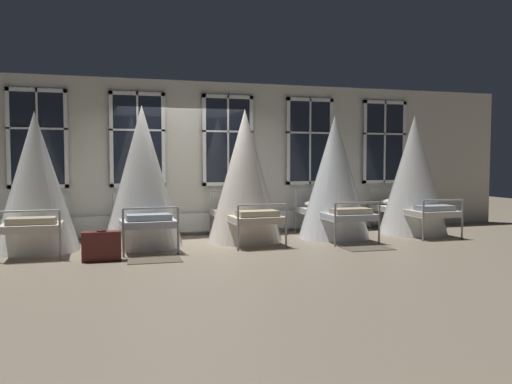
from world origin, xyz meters
The scene contains 11 objects.
ground centered at (0.00, 0.00, 0.00)m, with size 27.29×27.29×0.00m, color gray.
back_wall_with_windows centered at (0.00, 1.09, 1.52)m, with size 14.65×0.10×3.04m, color beige.
window_bank centered at (0.00, 0.97, 1.09)m, with size 9.92×0.10×2.71m.
cot_second centered at (-2.62, -0.09, 1.10)m, with size 1.37×2.01×2.28m.
cot_third centered at (-0.91, -0.12, 1.17)m, with size 1.37×2.01×2.42m.
cot_fourth centered at (0.93, -0.08, 1.17)m, with size 1.37×2.01×2.41m.
cot_fifth centered at (2.69, -0.16, 1.13)m, with size 1.37×2.01×2.34m.
cot_sixth centered at (4.47, -0.10, 1.15)m, with size 1.37×2.00×2.38m.
rug_third centered at (-0.89, -1.49, 0.01)m, with size 0.80×0.56×0.01m, color brown.
rug_fifth centered at (2.66, -1.49, 0.01)m, with size 0.80×0.56×0.01m, color brown.
suitcase_dark centered at (-1.64, -1.34, 0.22)m, with size 0.57×0.23×0.47m.
Camera 1 is at (-1.82, -9.55, 1.51)m, focal length 37.94 mm.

